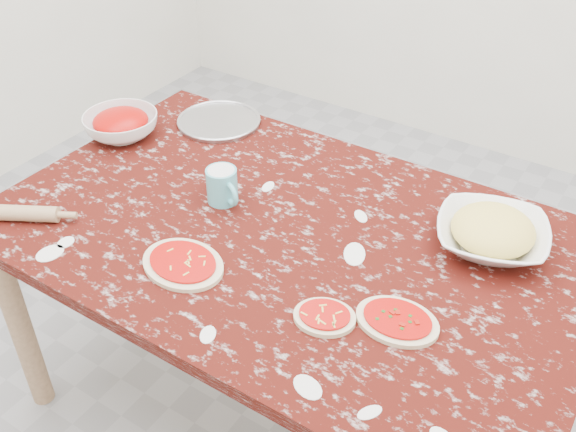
# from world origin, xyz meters

# --- Properties ---
(ground) EXTENTS (4.00, 4.00, 0.00)m
(ground) POSITION_xyz_m (0.00, 0.00, 0.00)
(ground) COLOR gray
(worktable) EXTENTS (1.60, 1.00, 0.75)m
(worktable) POSITION_xyz_m (0.00, 0.00, 0.67)
(worktable) COLOR #360B06
(worktable) RESTS_ON ground
(pizza_tray) EXTENTS (0.35, 0.35, 0.01)m
(pizza_tray) POSITION_xyz_m (-0.52, 0.37, 0.76)
(pizza_tray) COLOR #B2B2B7
(pizza_tray) RESTS_ON worktable
(sauce_bowl) EXTENTS (0.27, 0.27, 0.08)m
(sauce_bowl) POSITION_xyz_m (-0.74, 0.13, 0.79)
(sauce_bowl) COLOR white
(sauce_bowl) RESTS_ON worktable
(cheese_bowl) EXTENTS (0.35, 0.35, 0.07)m
(cheese_bowl) POSITION_xyz_m (0.48, 0.23, 0.78)
(cheese_bowl) COLOR white
(cheese_bowl) RESTS_ON worktable
(flour_mug) EXTENTS (0.13, 0.09, 0.10)m
(flour_mug) POSITION_xyz_m (-0.23, 0.02, 0.80)
(flour_mug) COLOR #58B5C2
(flour_mug) RESTS_ON worktable
(pizza_left) EXTENTS (0.25, 0.20, 0.02)m
(pizza_left) POSITION_xyz_m (-0.14, -0.26, 0.76)
(pizza_left) COLOR beige
(pizza_left) RESTS_ON worktable
(pizza_mid) EXTENTS (0.17, 0.16, 0.02)m
(pizza_mid) POSITION_xyz_m (0.25, -0.23, 0.76)
(pizza_mid) COLOR beige
(pizza_mid) RESTS_ON worktable
(pizza_right) EXTENTS (0.20, 0.16, 0.02)m
(pizza_right) POSITION_xyz_m (0.39, -0.15, 0.76)
(pizza_right) COLOR beige
(pizza_right) RESTS_ON worktable
(rolling_pin) EXTENTS (0.21, 0.15, 0.04)m
(rolling_pin) POSITION_xyz_m (-0.64, -0.36, 0.77)
(rolling_pin) COLOR tan
(rolling_pin) RESTS_ON worktable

